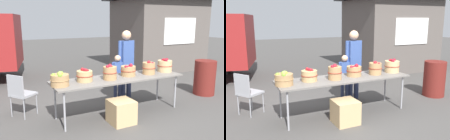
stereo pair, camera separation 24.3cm
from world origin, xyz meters
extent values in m
plane|color=#474442|center=(0.00, 0.00, 0.00)|extent=(40.00, 40.00, 0.00)
cube|color=slate|center=(0.00, 0.00, 0.73)|extent=(2.70, 0.76, 0.03)
cylinder|color=#99999E|center=(-1.23, -0.30, 0.36)|extent=(0.04, 0.04, 0.72)
cylinder|color=#99999E|center=(1.23, -0.30, 0.36)|extent=(0.04, 0.04, 0.72)
cylinder|color=#99999E|center=(-1.23, 0.30, 0.36)|extent=(0.04, 0.04, 0.72)
cylinder|color=#99999E|center=(1.23, 0.30, 0.36)|extent=(0.04, 0.04, 0.72)
cylinder|color=#A87F51|center=(-1.22, -0.04, 0.85)|extent=(0.32, 0.32, 0.20)
torus|color=#A87F51|center=(-1.22, -0.04, 0.86)|extent=(0.34, 0.34, 0.01)
sphere|color=#7AA833|center=(-1.22, -0.03, 0.96)|extent=(0.07, 0.07, 0.07)
sphere|color=#8CB738|center=(-1.17, -0.02, 0.97)|extent=(0.07, 0.07, 0.07)
sphere|color=#7AA833|center=(-1.20, -0.01, 0.97)|extent=(0.07, 0.07, 0.07)
sphere|color=#7AA833|center=(-1.24, -0.17, 0.96)|extent=(0.08, 0.08, 0.08)
sphere|color=#7AA833|center=(-1.22, -0.02, 0.97)|extent=(0.06, 0.06, 0.06)
sphere|color=#9EC647|center=(-1.21, -0.04, 0.97)|extent=(0.08, 0.08, 0.08)
sphere|color=#7AA833|center=(-1.32, -0.04, 0.95)|extent=(0.07, 0.07, 0.07)
cylinder|color=tan|center=(-0.72, 0.05, 0.85)|extent=(0.30, 0.30, 0.20)
torus|color=maroon|center=(-0.72, 0.05, 0.86)|extent=(0.32, 0.32, 0.01)
sphere|color=maroon|center=(-0.70, 0.01, 0.96)|extent=(0.07, 0.07, 0.07)
sphere|color=maroon|center=(-0.71, 0.04, 0.96)|extent=(0.07, 0.07, 0.07)
sphere|color=maroon|center=(-0.74, 0.09, 0.98)|extent=(0.07, 0.07, 0.07)
sphere|color=#B22319|center=(-0.72, 0.05, 0.95)|extent=(0.07, 0.07, 0.07)
sphere|color=maroon|center=(-0.67, 0.03, 0.94)|extent=(0.08, 0.08, 0.08)
cylinder|color=#A87F51|center=(-0.23, -0.05, 0.88)|extent=(0.26, 0.26, 0.25)
torus|color=maroon|center=(-0.23, -0.05, 0.89)|extent=(0.28, 0.28, 0.01)
sphere|color=maroon|center=(-0.23, -0.06, 1.01)|extent=(0.07, 0.07, 0.07)
sphere|color=#B22319|center=(-0.21, -0.06, 0.99)|extent=(0.07, 0.07, 0.07)
sphere|color=maroon|center=(-0.23, -0.05, 1.01)|extent=(0.08, 0.08, 0.08)
sphere|color=maroon|center=(-0.23, -0.04, 1.02)|extent=(0.08, 0.08, 0.08)
sphere|color=maroon|center=(-0.30, -0.09, 1.02)|extent=(0.07, 0.07, 0.07)
cylinder|color=#A87F51|center=(0.25, 0.06, 0.85)|extent=(0.30, 0.30, 0.20)
torus|color=maroon|center=(0.25, 0.06, 0.86)|extent=(0.32, 0.32, 0.01)
sphere|color=maroon|center=(0.24, 0.02, 0.94)|extent=(0.08, 0.08, 0.08)
sphere|color=maroon|center=(0.28, 0.00, 0.97)|extent=(0.08, 0.08, 0.08)
sphere|color=maroon|center=(0.16, -0.01, 0.95)|extent=(0.07, 0.07, 0.07)
sphere|color=maroon|center=(0.27, 0.00, 0.95)|extent=(0.08, 0.08, 0.08)
cylinder|color=#A87F51|center=(0.73, -0.01, 0.87)|extent=(0.27, 0.27, 0.25)
torus|color=maroon|center=(0.73, -0.01, 0.89)|extent=(0.29, 0.29, 0.01)
sphere|color=maroon|center=(0.69, -0.05, 1.01)|extent=(0.07, 0.07, 0.07)
sphere|color=maroon|center=(0.76, 0.04, 0.99)|extent=(0.08, 0.08, 0.08)
sphere|color=maroon|center=(0.76, -0.09, 0.99)|extent=(0.07, 0.07, 0.07)
sphere|color=maroon|center=(0.73, 0.00, 1.00)|extent=(0.07, 0.07, 0.07)
cylinder|color=tan|center=(1.19, 0.02, 0.88)|extent=(0.32, 0.32, 0.25)
torus|color=maroon|center=(1.19, 0.02, 0.89)|extent=(0.34, 0.34, 0.01)
sphere|color=maroon|center=(1.16, 0.06, 1.00)|extent=(0.08, 0.08, 0.08)
sphere|color=maroon|center=(1.14, -0.06, 1.02)|extent=(0.07, 0.07, 0.07)
sphere|color=maroon|center=(1.28, 0.07, 1.01)|extent=(0.07, 0.07, 0.07)
sphere|color=maroon|center=(1.16, 0.01, 1.02)|extent=(0.07, 0.07, 0.07)
cylinder|color=#262D4C|center=(0.69, 0.73, 0.40)|extent=(0.12, 0.12, 0.80)
cylinder|color=#262D4C|center=(0.52, 0.72, 0.40)|extent=(0.12, 0.12, 0.80)
cube|color=#334C8C|center=(0.61, 0.73, 1.10)|extent=(0.31, 0.23, 0.60)
sphere|color=tan|center=(0.61, 0.73, 1.54)|extent=(0.22, 0.22, 0.22)
cylinder|color=#334C8C|center=(0.78, 0.73, 1.14)|extent=(0.08, 0.08, 0.54)
cylinder|color=#334C8C|center=(0.43, 0.72, 1.14)|extent=(0.08, 0.08, 0.54)
cylinder|color=#262D4C|center=(0.40, 0.67, 0.27)|extent=(0.08, 0.08, 0.53)
cylinder|color=#262D4C|center=(0.29, 0.69, 0.27)|extent=(0.08, 0.08, 0.53)
cube|color=#334C8C|center=(0.35, 0.68, 0.73)|extent=(0.22, 0.18, 0.40)
sphere|color=tan|center=(0.35, 0.68, 1.02)|extent=(0.14, 0.14, 0.14)
cylinder|color=#334C8C|center=(0.46, 0.66, 0.76)|extent=(0.06, 0.06, 0.36)
cylinder|color=#334C8C|center=(0.23, 0.70, 0.76)|extent=(0.06, 0.06, 0.36)
cube|color=black|center=(-1.39, 4.11, 1.57)|extent=(0.43, 1.73, 0.80)
cube|color=#59514C|center=(3.72, 3.47, 1.30)|extent=(3.02, 2.43, 2.60)
cube|color=white|center=(3.73, 2.26, 1.50)|extent=(1.40, 0.05, 0.90)
cube|color=#99999E|center=(-1.73, 0.79, 0.44)|extent=(0.56, 0.56, 0.04)
cube|color=#99999E|center=(-1.88, 0.68, 0.66)|extent=(0.26, 0.34, 0.40)
cylinder|color=gray|center=(-1.50, 0.75, 0.21)|extent=(0.02, 0.02, 0.42)
cylinder|color=gray|center=(-1.70, 1.02, 0.21)|extent=(0.02, 0.02, 0.42)
cylinder|color=gray|center=(-1.77, 0.55, 0.21)|extent=(0.02, 0.02, 0.42)
cylinder|color=gray|center=(-1.97, 0.82, 0.21)|extent=(0.02, 0.02, 0.42)
cylinder|color=maroon|center=(2.58, 0.09, 0.44)|extent=(0.53, 0.53, 0.88)
cube|color=tan|center=(-0.20, -0.44, 0.22)|extent=(0.44, 0.44, 0.44)
camera|label=1|loc=(-2.30, -4.03, 1.89)|focal=38.22mm
camera|label=2|loc=(-2.09, -4.14, 1.89)|focal=38.22mm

